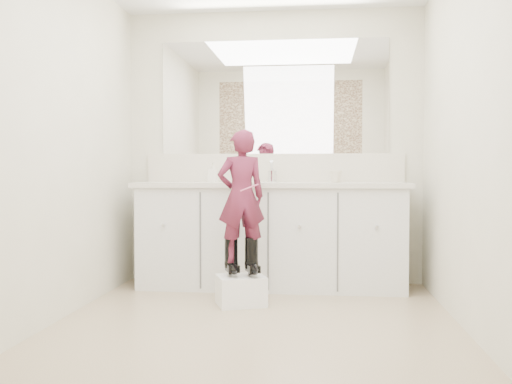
# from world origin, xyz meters

# --- Properties ---
(floor) EXTENTS (3.00, 3.00, 0.00)m
(floor) POSITION_xyz_m (0.00, 0.00, 0.00)
(floor) COLOR #977962
(floor) RESTS_ON ground
(wall_back) EXTENTS (2.60, 0.00, 2.60)m
(wall_back) POSITION_xyz_m (0.00, 1.50, 1.20)
(wall_back) COLOR beige
(wall_back) RESTS_ON floor
(wall_front) EXTENTS (2.60, 0.00, 2.60)m
(wall_front) POSITION_xyz_m (0.00, -1.50, 1.20)
(wall_front) COLOR beige
(wall_front) RESTS_ON floor
(wall_left) EXTENTS (0.00, 3.00, 3.00)m
(wall_left) POSITION_xyz_m (-1.30, 0.00, 1.20)
(wall_left) COLOR beige
(wall_left) RESTS_ON floor
(wall_right) EXTENTS (0.00, 3.00, 3.00)m
(wall_right) POSITION_xyz_m (1.30, 0.00, 1.20)
(wall_right) COLOR beige
(wall_right) RESTS_ON floor
(vanity_cabinet) EXTENTS (2.20, 0.55, 0.85)m
(vanity_cabinet) POSITION_xyz_m (0.00, 1.23, 0.42)
(vanity_cabinet) COLOR silver
(vanity_cabinet) RESTS_ON floor
(countertop) EXTENTS (2.28, 0.58, 0.04)m
(countertop) POSITION_xyz_m (0.00, 1.21, 0.87)
(countertop) COLOR beige
(countertop) RESTS_ON vanity_cabinet
(backsplash) EXTENTS (2.28, 0.03, 0.25)m
(backsplash) POSITION_xyz_m (0.00, 1.49, 1.02)
(backsplash) COLOR beige
(backsplash) RESTS_ON countertop
(mirror) EXTENTS (2.00, 0.02, 1.00)m
(mirror) POSITION_xyz_m (0.00, 1.49, 1.64)
(mirror) COLOR white
(mirror) RESTS_ON wall_back
(faucet) EXTENTS (0.08, 0.08, 0.10)m
(faucet) POSITION_xyz_m (0.00, 1.38, 0.94)
(faucet) COLOR silver
(faucet) RESTS_ON countertop
(cup) EXTENTS (0.14, 0.14, 0.10)m
(cup) POSITION_xyz_m (0.54, 1.25, 0.94)
(cup) COLOR beige
(cup) RESTS_ON countertop
(soap_bottle) EXTENTS (0.08, 0.09, 0.17)m
(soap_bottle) POSITION_xyz_m (-0.50, 1.27, 0.98)
(soap_bottle) COLOR silver
(soap_bottle) RESTS_ON countertop
(step_stool) EXTENTS (0.41, 0.38, 0.22)m
(step_stool) POSITION_xyz_m (-0.17, 0.56, 0.11)
(step_stool) COLOR white
(step_stool) RESTS_ON floor
(boot_left) EXTENTS (0.16, 0.21, 0.28)m
(boot_left) POSITION_xyz_m (-0.24, 0.58, 0.36)
(boot_left) COLOR black
(boot_left) RESTS_ON step_stool
(boot_right) EXTENTS (0.16, 0.21, 0.28)m
(boot_right) POSITION_xyz_m (-0.09, 0.58, 0.36)
(boot_right) COLOR black
(boot_right) RESTS_ON step_stool
(toddler) EXTENTS (0.41, 0.34, 0.97)m
(toddler) POSITION_xyz_m (-0.17, 0.58, 0.80)
(toddler) COLOR #952D53
(toddler) RESTS_ON step_stool
(toothbrush) EXTENTS (0.13, 0.06, 0.06)m
(toothbrush) POSITION_xyz_m (-0.10, 0.50, 0.87)
(toothbrush) COLOR #CD4F76
(toothbrush) RESTS_ON toddler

